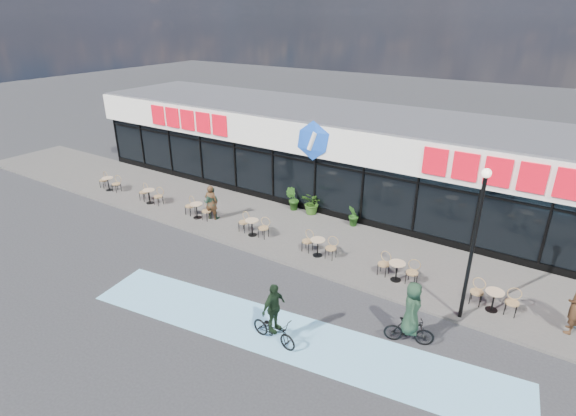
{
  "coord_description": "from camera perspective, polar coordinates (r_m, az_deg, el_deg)",
  "views": [
    {
      "loc": [
        10.13,
        -10.89,
        9.28
      ],
      "look_at": [
        0.71,
        3.5,
        1.74
      ],
      "focal_mm": 28.0,
      "sensor_mm": 36.0,
      "label": 1
    }
  ],
  "objects": [
    {
      "name": "ground",
      "position": [
        17.53,
        -8.33,
        -8.58
      ],
      "size": [
        120.0,
        120.0,
        0.0
      ],
      "primitive_type": "plane",
      "color": "#28282B",
      "rests_on": "ground"
    },
    {
      "name": "sidewalk",
      "position": [
        20.61,
        -0.13,
        -2.94
      ],
      "size": [
        44.0,
        5.0,
        0.1
      ],
      "primitive_type": "cube",
      "color": "#524E49",
      "rests_on": "ground"
    },
    {
      "name": "bike_lane",
      "position": [
        14.55,
        0.05,
        -15.92
      ],
      "size": [
        14.17,
        4.13,
        0.01
      ],
      "primitive_type": "cube",
      "rotation": [
        0.0,
        0.0,
        0.14
      ],
      "color": "#79BEE5",
      "rests_on": "ground"
    },
    {
      "name": "building",
      "position": [
        24.17,
        7.0,
        6.8
      ],
      "size": [
        30.6,
        6.57,
        4.75
      ],
      "color": "black",
      "rests_on": "ground"
    },
    {
      "name": "lamp_post",
      "position": [
        14.67,
        22.67,
        -3.04
      ],
      "size": [
        0.28,
        0.28,
        5.11
      ],
      "color": "black",
      "rests_on": "sidewalk"
    },
    {
      "name": "bistro_set_0",
      "position": [
        27.0,
        -21.71,
        3.08
      ],
      "size": [
        1.54,
        0.62,
        0.9
      ],
      "color": "tan",
      "rests_on": "sidewalk"
    },
    {
      "name": "bistro_set_1",
      "position": [
        24.45,
        -17.05,
        1.68
      ],
      "size": [
        1.54,
        0.62,
        0.9
      ],
      "color": "tan",
      "rests_on": "sidewalk"
    },
    {
      "name": "bistro_set_2",
      "position": [
        22.11,
        -11.36,
        -0.06
      ],
      "size": [
        1.54,
        0.62,
        0.9
      ],
      "color": "tan",
      "rests_on": "sidewalk"
    },
    {
      "name": "bistro_set_3",
      "position": [
        20.07,
        -4.43,
        -2.17
      ],
      "size": [
        1.54,
        0.62,
        0.9
      ],
      "color": "tan",
      "rests_on": "sidewalk"
    },
    {
      "name": "bistro_set_4",
      "position": [
        18.42,
        3.94,
        -4.67
      ],
      "size": [
        1.54,
        0.62,
        0.9
      ],
      "color": "tan",
      "rests_on": "sidewalk"
    },
    {
      "name": "bistro_set_5",
      "position": [
        17.26,
        13.75,
        -7.45
      ],
      "size": [
        1.54,
        0.62,
        0.9
      ],
      "color": "tan",
      "rests_on": "sidewalk"
    },
    {
      "name": "bistro_set_6",
      "position": [
        16.72,
        24.71,
        -10.25
      ],
      "size": [
        1.54,
        0.62,
        0.9
      ],
      "color": "tan",
      "rests_on": "sidewalk"
    },
    {
      "name": "potted_plant_left",
      "position": [
        22.03,
        3.14,
        0.63
      ],
      "size": [
        1.13,
        1.01,
        1.15
      ],
      "primitive_type": "imported",
      "rotation": [
        0.0,
        0.0,
        6.17
      ],
      "color": "#2E5719",
      "rests_on": "sidewalk"
    },
    {
      "name": "potted_plant_mid",
      "position": [
        22.46,
        0.57,
        1.14
      ],
      "size": [
        0.79,
        0.74,
        1.15
      ],
      "primitive_type": "imported",
      "rotation": [
        0.0,
        0.0,
        3.6
      ],
      "color": "#1F4614",
      "rests_on": "sidewalk"
    },
    {
      "name": "potted_plant_right",
      "position": [
        20.97,
        8.32,
        -0.98
      ],
      "size": [
        0.66,
        0.72,
        1.05
      ],
      "primitive_type": "imported",
      "rotation": [
        0.0,
        0.0,
        5.14
      ],
      "color": "#214E16",
      "rests_on": "sidewalk"
    },
    {
      "name": "patron_left",
      "position": [
        21.65,
        -9.73,
        0.71
      ],
      "size": [
        0.71,
        0.56,
        1.72
      ],
      "primitive_type": "imported",
      "rotation": [
        0.0,
        0.0,
        3.41
      ],
      "color": "#442C18",
      "rests_on": "sidewalk"
    },
    {
      "name": "patron_right",
      "position": [
        21.8,
        -9.71,
        0.67
      ],
      "size": [
        0.94,
        0.86,
        1.57
      ],
      "primitive_type": "imported",
      "rotation": [
        0.0,
        0.0,
        3.57
      ],
      "color": "#192D21",
      "rests_on": "sidewalk"
    },
    {
      "name": "pedestrian_a",
      "position": [
        16.53,
        32.76,
        -10.36
      ],
      "size": [
        0.5,
        0.73,
        1.94
      ],
      "primitive_type": "imported",
      "rotation": [
        0.0,
        0.0,
        -1.63
      ],
      "color": "#402816",
      "rests_on": "sidewalk"
    },
    {
      "name": "cyclist_a",
      "position": [
        13.87,
        -1.81,
        -14.16
      ],
      "size": [
        1.71,
        0.98,
        2.06
      ],
      "color": "black",
      "rests_on": "ground"
    },
    {
      "name": "cyclist_b",
      "position": [
        14.22,
        15.32,
        -13.31
      ],
      "size": [
        1.55,
        0.95,
        2.13
      ],
      "color": "black",
      "rests_on": "ground"
    }
  ]
}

